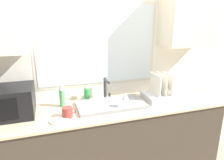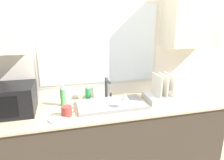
% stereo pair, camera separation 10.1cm
% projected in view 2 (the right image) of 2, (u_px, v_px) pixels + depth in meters
% --- Properties ---
extents(countertop, '(2.44, 0.63, 0.92)m').
position_uv_depth(countertop, '(107.00, 146.00, 2.11)').
color(countertop, '#42382D').
rests_on(countertop, ground_plane).
extents(wall_back, '(6.00, 0.38, 2.60)m').
position_uv_depth(wall_back, '(100.00, 54.00, 2.13)').
color(wall_back, silver).
rests_on(wall_back, ground_plane).
extents(sink_basin, '(0.67, 0.36, 0.03)m').
position_uv_depth(sink_basin, '(111.00, 104.00, 2.00)').
color(sink_basin, gray).
rests_on(sink_basin, countertop).
extents(faucet, '(0.08, 0.16, 0.24)m').
position_uv_depth(faucet, '(107.00, 87.00, 2.14)').
color(faucet, '#333338').
rests_on(faucet, countertop).
extents(microwave, '(0.47, 0.37, 0.26)m').
position_uv_depth(microwave, '(8.00, 100.00, 1.81)').
color(microwave, black).
rests_on(microwave, countertop).
extents(dish_rack, '(0.35, 0.28, 0.29)m').
position_uv_depth(dish_rack, '(163.00, 95.00, 2.12)').
color(dish_rack, silver).
rests_on(dish_rack, countertop).
extents(spray_bottle, '(0.06, 0.06, 0.24)m').
position_uv_depth(spray_bottle, '(63.00, 95.00, 1.99)').
color(spray_bottle, '#59B266').
rests_on(spray_bottle, countertop).
extents(soap_bottle, '(0.06, 0.06, 0.17)m').
position_uv_depth(soap_bottle, '(88.00, 94.00, 2.13)').
color(soap_bottle, '#268C3F').
rests_on(soap_bottle, countertop).
extents(mug_near_sink, '(0.13, 0.09, 0.09)m').
position_uv_depth(mug_near_sink, '(67.00, 111.00, 1.78)').
color(mug_near_sink, '#A53833').
rests_on(mug_near_sink, countertop).
extents(wine_glass, '(0.06, 0.06, 0.18)m').
position_uv_depth(wine_glass, '(125.00, 97.00, 1.87)').
color(wine_glass, silver).
rests_on(wine_glass, countertop).
extents(small_plate, '(0.16, 0.16, 0.01)m').
position_uv_depth(small_plate, '(58.00, 119.00, 1.71)').
color(small_plate, silver).
rests_on(small_plate, countertop).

